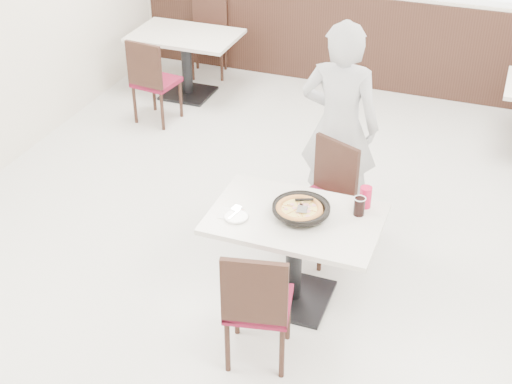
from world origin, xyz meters
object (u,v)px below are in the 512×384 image
(bg_table_left, at_px, (187,65))
(bg_chair_left_near, at_px, (156,80))
(chair_far, at_px, (319,203))
(diner_person, at_px, (339,127))
(main_table, at_px, (294,259))
(cola_glass, at_px, (359,207))
(side_plate, at_px, (236,217))
(red_cup, at_px, (366,197))
(chair_near, at_px, (259,301))
(pizza_pan, at_px, (301,211))
(pizza, at_px, (299,211))
(bg_chair_left_far, at_px, (208,38))

(bg_table_left, bearing_deg, bg_chair_left_near, -91.78)
(chair_far, distance_m, bg_table_left, 3.33)
(diner_person, bearing_deg, chair_far, 88.00)
(main_table, xyz_separation_m, cola_glass, (0.41, 0.18, 0.44))
(side_plate, height_order, red_cup, red_cup)
(side_plate, xyz_separation_m, bg_chair_left_near, (-1.93, 2.49, -0.28))
(chair_near, distance_m, side_plate, 0.65)
(pizza_pan, bearing_deg, chair_far, 93.03)
(pizza, height_order, diner_person, diner_person)
(main_table, xyz_separation_m, diner_person, (0.00, 1.15, 0.53))
(red_cup, relative_size, bg_table_left, 0.13)
(bg_table_left, xyz_separation_m, bg_chair_left_near, (-0.02, -0.71, 0.10))
(chair_near, distance_m, red_cup, 1.10)
(chair_near, xyz_separation_m, chair_far, (0.04, 1.27, 0.00))
(main_table, bearing_deg, bg_table_left, 127.04)
(cola_glass, relative_size, bg_table_left, 0.11)
(chair_near, xyz_separation_m, bg_table_left, (-2.26, 3.68, -0.10))
(diner_person, bearing_deg, pizza_pan, 89.63)
(main_table, xyz_separation_m, chair_near, (-0.04, -0.63, 0.10))
(pizza_pan, distance_m, pizza, 0.03)
(chair_far, xyz_separation_m, red_cup, (0.42, -0.34, 0.35))
(cola_glass, distance_m, bg_chair_left_far, 4.44)
(side_plate, bearing_deg, diner_person, 73.63)
(pizza_pan, relative_size, side_plate, 1.94)
(chair_near, height_order, chair_far, same)
(bg_chair_left_far, bearing_deg, chair_far, 111.22)
(side_plate, bearing_deg, bg_chair_left_near, 127.83)
(chair_far, relative_size, red_cup, 5.94)
(side_plate, xyz_separation_m, red_cup, (0.81, 0.46, 0.07))
(side_plate, height_order, bg_chair_left_far, bg_chair_left_far)
(bg_table_left, bearing_deg, pizza_pan, -52.41)
(cola_glass, relative_size, bg_chair_left_far, 0.14)
(chair_far, relative_size, bg_chair_left_far, 1.00)
(chair_near, relative_size, bg_chair_left_far, 1.00)
(red_cup, relative_size, bg_chair_left_far, 0.17)
(pizza_pan, relative_size, red_cup, 2.08)
(red_cup, height_order, bg_chair_left_near, bg_chair_left_near)
(chair_far, distance_m, bg_chair_left_far, 3.82)
(bg_chair_left_near, bearing_deg, chair_near, -45.00)
(pizza, distance_m, bg_chair_left_near, 3.33)
(chair_near, relative_size, bg_chair_left_near, 1.00)
(bg_chair_left_near, bearing_deg, cola_glass, -30.80)
(chair_far, distance_m, cola_glass, 0.70)
(side_plate, height_order, bg_table_left, side_plate)
(cola_glass, bearing_deg, side_plate, -156.70)
(pizza_pan, bearing_deg, main_table, -155.51)
(diner_person, xyz_separation_m, bg_table_left, (-2.30, 1.89, -0.53))
(red_cup, bearing_deg, chair_far, 141.33)
(main_table, height_order, chair_near, chair_near)
(chair_far, relative_size, pizza, 2.85)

